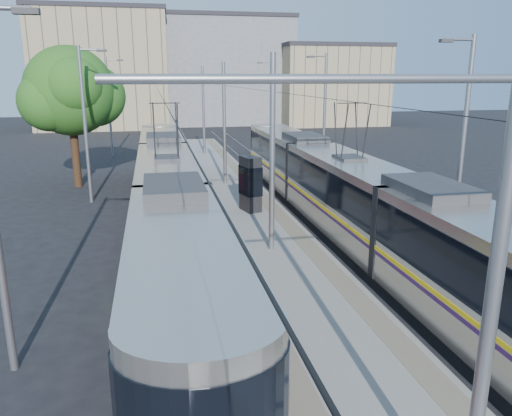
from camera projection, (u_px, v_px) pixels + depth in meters
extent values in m
plane|color=black|center=(354.00, 380.00, 11.05)|extent=(160.00, 160.00, 0.00)
cube|color=gray|center=(233.00, 197.00, 27.11)|extent=(4.00, 50.00, 0.30)
cube|color=gray|center=(207.00, 196.00, 26.79)|extent=(0.70, 50.00, 0.01)
cube|color=gray|center=(259.00, 193.00, 27.35)|extent=(0.70, 50.00, 0.01)
cube|color=gray|center=(152.00, 203.00, 26.30)|extent=(0.07, 70.00, 0.03)
cube|color=gray|center=(180.00, 202.00, 26.58)|extent=(0.07, 70.00, 0.03)
cube|color=gray|center=(284.00, 197.00, 27.70)|extent=(0.07, 70.00, 0.03)
cube|color=gray|center=(309.00, 196.00, 27.98)|extent=(0.07, 70.00, 0.03)
cube|color=black|center=(170.00, 232.00, 20.82)|extent=(2.30, 29.75, 0.40)
cube|color=#B3ACA4|center=(169.00, 194.00, 20.40)|extent=(2.40, 28.15, 2.90)
cube|color=black|center=(168.00, 182.00, 20.27)|extent=(2.43, 28.15, 1.30)
cube|color=#D9C40B|center=(169.00, 203.00, 20.50)|extent=(2.43, 28.15, 0.12)
cube|color=#B90A21|center=(170.00, 215.00, 20.63)|extent=(2.42, 28.15, 1.10)
cube|color=#2D2D30|center=(167.00, 155.00, 19.99)|extent=(1.68, 3.00, 0.30)
cube|color=black|center=(346.00, 232.00, 20.86)|extent=(2.30, 30.37, 0.40)
cube|color=#B5AFA5|center=(348.00, 194.00, 20.44)|extent=(2.40, 28.77, 2.90)
cube|color=black|center=(348.00, 182.00, 20.31)|extent=(2.43, 28.77, 1.30)
cube|color=yellow|center=(347.00, 203.00, 20.54)|extent=(2.43, 28.77, 0.12)
cube|color=#37154C|center=(347.00, 207.00, 20.58)|extent=(2.43, 28.77, 0.10)
cube|color=#2D2D30|center=(349.00, 155.00, 20.03)|extent=(1.68, 3.00, 0.30)
cylinder|color=gray|center=(493.00, 299.00, 6.29)|extent=(0.20, 0.20, 7.00)
cylinder|color=gray|center=(272.00, 156.00, 17.65)|extent=(0.20, 0.20, 7.00)
cylinder|color=gray|center=(273.00, 77.00, 16.96)|extent=(9.20, 0.10, 0.10)
cylinder|color=gray|center=(224.00, 124.00, 29.01)|extent=(0.20, 0.20, 7.00)
cylinder|color=gray|center=(224.00, 76.00, 28.32)|extent=(9.20, 0.10, 0.10)
cylinder|color=gray|center=(203.00, 111.00, 40.37)|extent=(0.20, 0.20, 7.00)
cylinder|color=gray|center=(203.00, 76.00, 39.68)|extent=(9.20, 0.10, 0.10)
cylinder|color=black|center=(161.00, 96.00, 25.02)|extent=(0.02, 70.00, 0.02)
cylinder|color=black|center=(299.00, 95.00, 26.42)|extent=(0.02, 70.00, 0.02)
cube|color=#2D2D30|center=(26.00, 11.00, 9.71)|extent=(0.50, 0.22, 0.12)
cylinder|color=gray|center=(85.00, 127.00, 25.61)|extent=(0.18, 0.18, 8.00)
cube|color=#2D2D30|center=(102.00, 51.00, 24.86)|extent=(0.50, 0.22, 0.12)
cylinder|color=gray|center=(109.00, 108.00, 40.75)|extent=(0.18, 0.18, 8.00)
cube|color=#2D2D30|center=(120.00, 60.00, 40.01)|extent=(0.50, 0.22, 0.12)
cylinder|color=gray|center=(463.00, 144.00, 19.06)|extent=(0.18, 0.18, 8.00)
cube|color=#2D2D30|center=(446.00, 41.00, 17.88)|extent=(0.50, 0.22, 0.12)
cylinder|color=gray|center=(324.00, 114.00, 34.21)|extent=(0.18, 0.18, 8.00)
cube|color=#2D2D30|center=(311.00, 57.00, 33.03)|extent=(0.50, 0.22, 0.12)
cylinder|color=gray|center=(271.00, 102.00, 49.35)|extent=(0.18, 0.18, 8.00)
cube|color=#2D2D30|center=(260.00, 63.00, 48.18)|extent=(0.50, 0.22, 0.12)
cube|color=black|center=(250.00, 184.00, 23.52)|extent=(0.93, 1.26, 2.59)
cube|color=black|center=(250.00, 180.00, 23.48)|extent=(0.99, 1.32, 1.35)
cylinder|color=#382314|center=(76.00, 159.00, 29.93)|extent=(0.47, 0.47, 3.43)
sphere|color=#204E16|center=(70.00, 91.00, 28.91)|extent=(5.14, 5.14, 5.14)
sphere|color=#204E16|center=(95.00, 96.00, 30.06)|extent=(3.64, 3.64, 3.64)
cube|color=gray|center=(103.00, 71.00, 64.09)|extent=(16.00, 12.00, 14.15)
cube|color=#262328|center=(98.00, 11.00, 62.21)|extent=(16.32, 12.24, 0.50)
cube|color=gray|center=(222.00, 73.00, 71.03)|extent=(18.00, 14.00, 13.89)
cube|color=#262328|center=(221.00, 19.00, 69.18)|extent=(18.36, 14.28, 0.50)
cube|color=gray|center=(329.00, 87.00, 68.55)|extent=(14.00, 10.00, 10.18)
cube|color=#262328|center=(331.00, 46.00, 67.18)|extent=(14.28, 10.20, 0.50)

